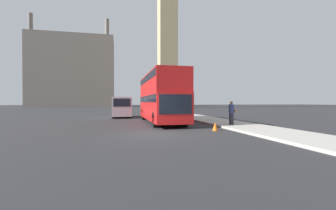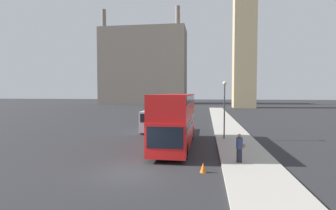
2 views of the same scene
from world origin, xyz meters
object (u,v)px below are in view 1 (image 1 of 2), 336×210
(white_van, at_px, (122,107))
(pedestrian, at_px, (231,113))
(red_double_decker_bus, at_px, (161,96))
(street_lamp, at_px, (191,85))
(clock_tower, at_px, (167,0))

(white_van, relative_size, pedestrian, 2.93)
(red_double_decker_bus, bearing_deg, white_van, 113.41)
(pedestrian, bearing_deg, street_lamp, 92.54)
(white_van, bearing_deg, red_double_decker_bus, -66.59)
(street_lamp, bearing_deg, white_van, 151.72)
(street_lamp, bearing_deg, clock_tower, 80.37)
(pedestrian, relative_size, street_lamp, 0.33)
(clock_tower, relative_size, pedestrian, 41.66)
(clock_tower, bearing_deg, street_lamp, -99.63)
(pedestrian, bearing_deg, red_double_decker_bus, 134.54)
(red_double_decker_bus, xyz_separation_m, street_lamp, (4.17, 3.69, 1.29))
(red_double_decker_bus, xyz_separation_m, pedestrian, (4.54, -4.61, -1.37))
(clock_tower, distance_m, white_van, 63.60)
(red_double_decker_bus, bearing_deg, pedestrian, -45.46)
(pedestrian, bearing_deg, clock_tower, 81.98)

